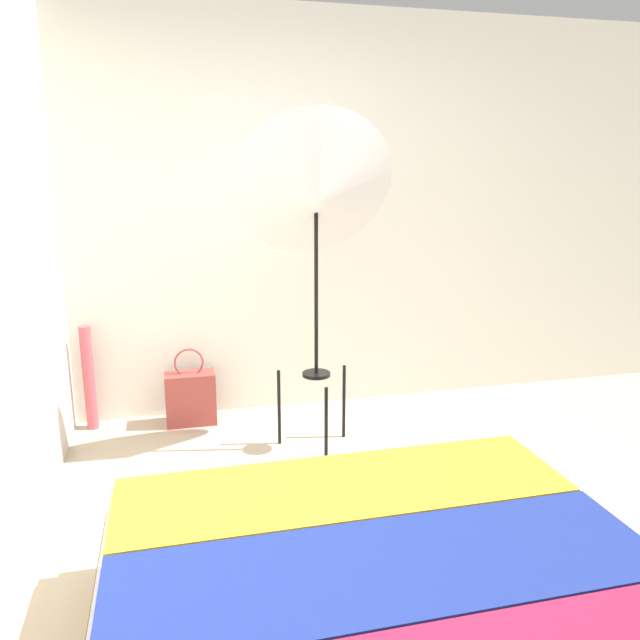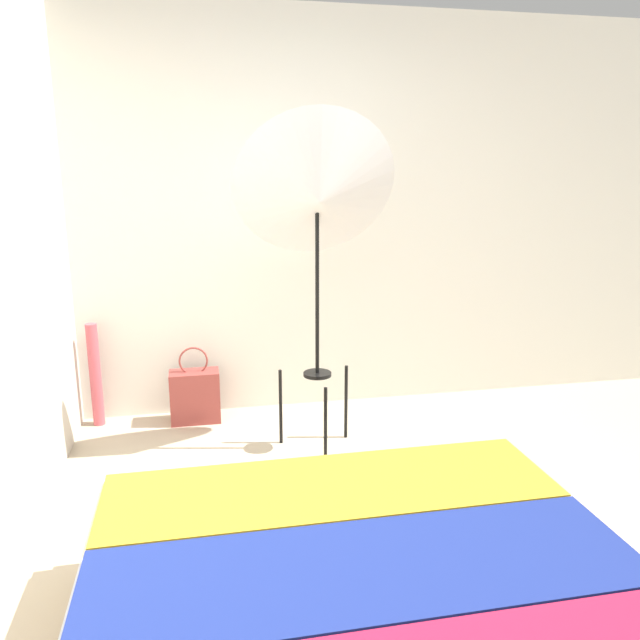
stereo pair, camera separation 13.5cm
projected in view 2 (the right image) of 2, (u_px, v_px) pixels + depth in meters
The scene contains 6 objects.
ground_plane at pixel (327, 597), 2.41m from camera, with size 14.00×14.00×0.00m, color tan.
wall_back at pixel (262, 217), 4.06m from camera, with size 8.00×0.05×2.60m.
wall_side_left at pixel (15, 239), 2.81m from camera, with size 0.05×8.00×2.60m.
photo_umbrella at pixel (317, 195), 3.34m from camera, with size 0.90×0.60×1.92m.
tote_bag at pixel (195, 396), 4.04m from camera, with size 0.32×0.17×0.50m.
paper_roll at pixel (95, 375), 3.95m from camera, with size 0.07×0.07×0.67m.
Camera 2 is at (-0.44, -2.04, 1.61)m, focal length 35.00 mm.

